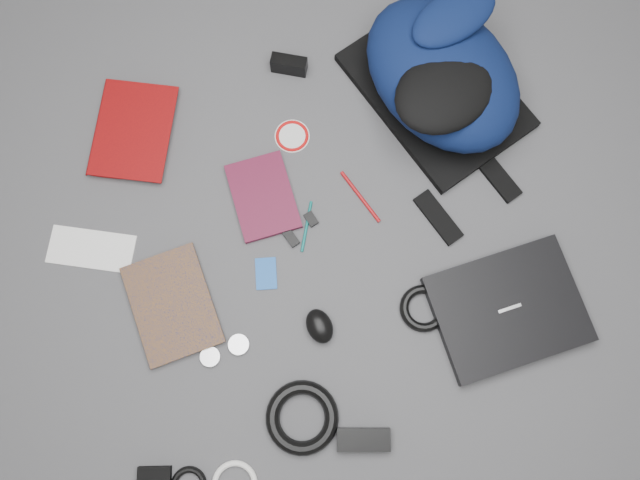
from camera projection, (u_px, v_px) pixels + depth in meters
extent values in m
plane|color=#4F4F51|center=(320.00, 242.00, 1.53)|extent=(4.00, 4.00, 0.00)
cube|color=black|center=(507.00, 309.00, 1.47)|extent=(0.36, 0.29, 0.03)
imported|color=maroon|center=(96.00, 127.00, 1.58)|extent=(0.27, 0.31, 0.03)
imported|color=#AD660C|center=(135.00, 319.00, 1.48)|extent=(0.21, 0.27, 0.02)
cube|color=white|center=(91.00, 249.00, 1.52)|extent=(0.23, 0.17, 0.00)
cube|color=#480D22|center=(263.00, 197.00, 1.54)|extent=(0.16, 0.21, 0.02)
cube|color=black|center=(289.00, 65.00, 1.60)|extent=(0.10, 0.07, 0.05)
cylinder|color=white|center=(292.00, 136.00, 1.59)|extent=(0.09, 0.09, 0.00)
cylinder|color=#0B635F|center=(307.00, 226.00, 1.53)|extent=(0.06, 0.12, 0.01)
cylinder|color=#A90D10|center=(360.00, 197.00, 1.55)|extent=(0.07, 0.15, 0.01)
cube|color=#1755B2|center=(266.00, 274.00, 1.51)|extent=(0.06, 0.09, 0.00)
cube|color=black|center=(289.00, 235.00, 1.53)|extent=(0.04, 0.07, 0.01)
cube|color=black|center=(311.00, 219.00, 1.53)|extent=(0.03, 0.04, 0.01)
ellipsoid|color=black|center=(320.00, 326.00, 1.46)|extent=(0.07, 0.09, 0.04)
cylinder|color=#ADADAF|center=(210.00, 357.00, 1.46)|extent=(0.06, 0.06, 0.01)
cylinder|color=#BBBBBD|center=(239.00, 345.00, 1.47)|extent=(0.06, 0.06, 0.01)
torus|color=black|center=(423.00, 308.00, 1.48)|extent=(0.13, 0.13, 0.02)
cube|color=black|center=(364.00, 440.00, 1.41)|extent=(0.13, 0.08, 0.03)
torus|color=black|center=(302.00, 418.00, 1.42)|extent=(0.19, 0.19, 0.03)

